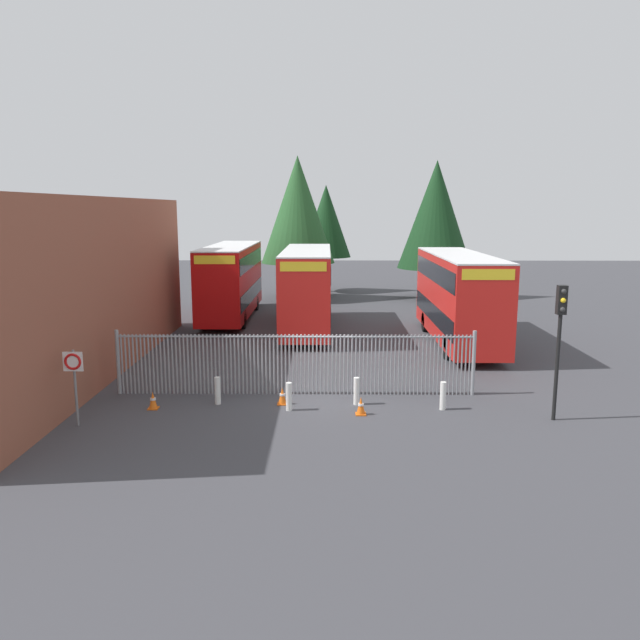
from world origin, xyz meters
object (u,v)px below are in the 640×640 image
Objects in this scene: traffic_cone_near_kerb at (153,400)px; double_decker_bus_behind_fence_right at (231,279)px; double_decker_bus_near_gate at (459,295)px; bollard_far_right at (443,396)px; bollard_center_front at (289,397)px; traffic_cone_by_gate at (361,406)px; traffic_cone_mid_forecourt at (282,396)px; double_decker_bus_behind_fence_left at (307,286)px; traffic_light_kerbside at (560,328)px; bollard_near_left at (218,391)px; bollard_near_right at (356,391)px; speed_limit_sign_post at (74,370)px.

double_decker_bus_behind_fence_right is at bearing 89.92° from traffic_cone_near_kerb.
double_decker_bus_near_gate is 10.84m from bollard_far_right.
bollard_center_front is 2.40m from traffic_cone_by_gate.
double_decker_bus_near_gate is 18.32× the size of traffic_cone_mid_forecourt.
double_decker_bus_behind_fence_left reaches higher than traffic_light_kerbside.
double_decker_bus_behind_fence_right is (-4.71, 3.69, 0.00)m from double_decker_bus_behind_fence_left.
bollard_near_left is at bearing 167.71° from traffic_cone_by_gate.
bollard_near_left and bollard_near_right have the same top height.
traffic_light_kerbside is (10.94, -1.50, 2.51)m from bollard_near_left.
traffic_cone_near_kerb is (-9.68, -0.03, -0.19)m from bollard_far_right.
traffic_cone_near_kerb is (-4.73, -13.69, -2.13)m from double_decker_bus_behind_fence_left.
bollard_near_left is at bearing 29.38° from speed_limit_sign_post.
bollard_near_left is at bearing -101.43° from double_decker_bus_behind_fence_left.
speed_limit_sign_post reaches higher than traffic_cone_mid_forecourt.
bollard_center_front is at bearing 13.78° from speed_limit_sign_post.
bollard_far_right is at bearing 0.18° from traffic_cone_near_kerb.
bollard_near_left and bollard_center_front have the same top height.
double_decker_bus_near_gate is at bearing 63.76° from traffic_cone_by_gate.
traffic_cone_mid_forecourt is at bearing 112.48° from bollard_center_front.
double_decker_bus_behind_fence_left is 18.32× the size of traffic_cone_mid_forecourt.
speed_limit_sign_post is (-11.55, -1.72, 1.30)m from bollard_far_right.
double_decker_bus_near_gate is 11.37m from traffic_light_kerbside.
bollard_far_right is 0.40× the size of speed_limit_sign_post.
traffic_light_kerbside reaches higher than traffic_cone_near_kerb.
double_decker_bus_behind_fence_right is at bearing 84.31° from speed_limit_sign_post.
double_decker_bus_near_gate is at bearing 40.41° from speed_limit_sign_post.
bollard_center_front is 5.12m from bollard_far_right.
speed_limit_sign_post is at bearing -177.21° from traffic_light_kerbside.
traffic_cone_mid_forecourt is (-2.63, 1.06, 0.00)m from traffic_cone_by_gate.
traffic_cone_near_kerb is at bearing -172.84° from traffic_cone_mid_forecourt.
double_decker_bus_near_gate is at bearing -29.76° from double_decker_bus_behind_fence_right.
double_decker_bus_near_gate is 11.38× the size of bollard_near_right.
traffic_cone_mid_forecourt is (-0.27, 0.65, -0.19)m from bollard_center_front.
traffic_light_kerbside is (12.99, -18.34, 0.56)m from double_decker_bus_behind_fence_right.
traffic_light_kerbside is at bearing -86.33° from double_decker_bus_near_gate.
bollard_far_right is 1.61× the size of traffic_cone_by_gate.
bollard_far_right is (2.85, -0.51, 0.00)m from bollard_near_right.
bollard_center_front is at bearing -90.73° from double_decker_bus_behind_fence_left.
bollard_far_right reaches higher than traffic_cone_near_kerb.
traffic_cone_by_gate is 1.00× the size of traffic_cone_mid_forecourt.
traffic_cone_by_gate is (4.84, -1.06, -0.19)m from bollard_near_left.
traffic_cone_by_gate is at bearing -12.29° from bollard_near_left.
speed_limit_sign_post is (-14.16, -12.05, -0.65)m from double_decker_bus_near_gate.
bollard_center_front is at bearing -164.01° from bollard_near_right.
bollard_far_right is 1.61× the size of traffic_cone_near_kerb.
bollard_near_left is (-10.21, -9.83, -1.95)m from double_decker_bus_near_gate.
bollard_near_right is at bearing 95.03° from traffic_cone_by_gate.
double_decker_bus_behind_fence_left is 11.38× the size of bollard_far_right.
traffic_cone_near_kerb is at bearing -109.08° from double_decker_bus_behind_fence_left.
speed_limit_sign_post is at bearing -138.05° from traffic_cone_near_kerb.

